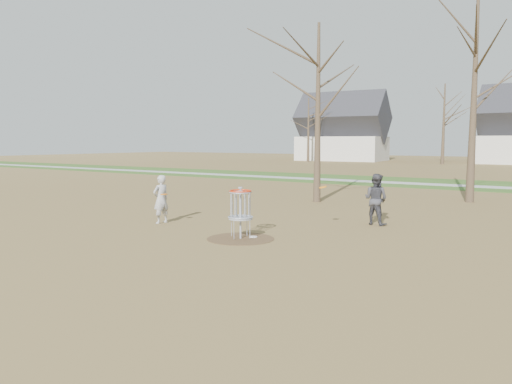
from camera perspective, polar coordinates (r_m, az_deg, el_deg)
ground at (r=13.34m, az=-1.77°, el=-5.37°), size 160.00×160.00×0.00m
green_band at (r=32.67m, az=20.02°, el=0.93°), size 160.00×8.00×0.01m
footpath at (r=31.70m, az=19.60°, el=0.83°), size 160.00×1.50×0.01m
dirt_circle at (r=13.34m, az=-1.77°, el=-5.35°), size 1.80×1.80×0.01m
player_standing at (r=16.02m, az=-10.81°, el=-0.82°), size 0.45×0.61×1.53m
player_throwing at (r=15.90m, az=13.54°, el=-0.81°), size 0.87×0.73×1.59m
disc_grounded at (r=13.51m, az=-0.32°, el=-5.14°), size 0.22×0.22×0.02m
discs_in_play at (r=14.87m, az=-1.27°, el=0.17°), size 4.65×2.19×0.35m
disc_golf_basket at (r=13.19m, az=-1.79°, el=-1.48°), size 0.64×0.64×1.35m
bare_trees at (r=46.91m, az=26.69°, el=8.58°), size 52.62×44.98×9.00m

